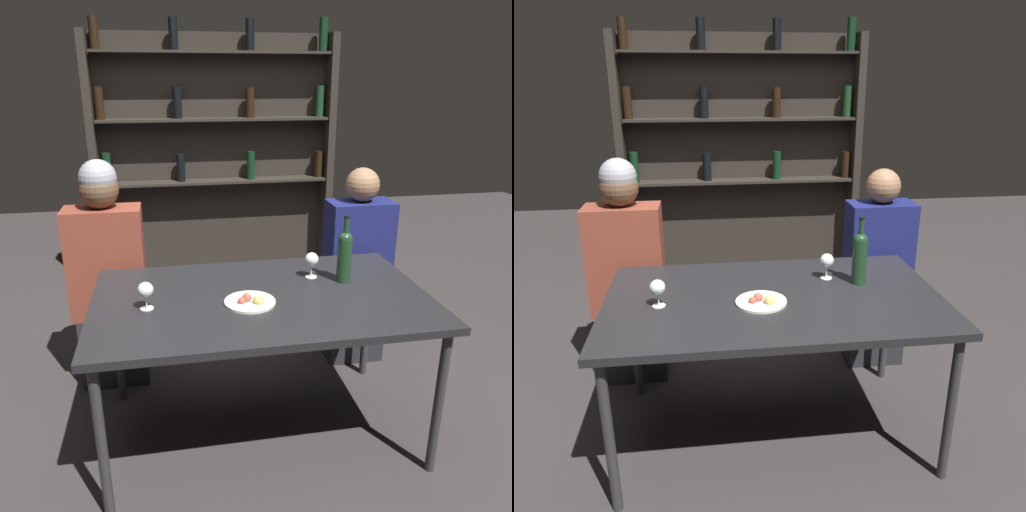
{
  "view_description": "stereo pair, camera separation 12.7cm",
  "coord_description": "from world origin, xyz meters",
  "views": [
    {
      "loc": [
        -0.42,
        -2.13,
        1.76
      ],
      "look_at": [
        0.0,
        0.14,
        0.93
      ],
      "focal_mm": 35.0,
      "sensor_mm": 36.0,
      "label": 1
    },
    {
      "loc": [
        -0.3,
        -2.15,
        1.76
      ],
      "look_at": [
        0.0,
        0.14,
        0.93
      ],
      "focal_mm": 35.0,
      "sensor_mm": 36.0,
      "label": 2
    }
  ],
  "objects": [
    {
      "name": "dining_table",
      "position": [
        0.0,
        0.0,
        0.72
      ],
      "size": [
        1.59,
        0.96,
        0.78
      ],
      "color": "black",
      "rests_on": "ground_plane"
    },
    {
      "name": "wine_glass_1",
      "position": [
        0.3,
        0.18,
        0.87
      ],
      "size": [
        0.07,
        0.07,
        0.13
      ],
      "color": "silver",
      "rests_on": "dining_table"
    },
    {
      "name": "ground_plane",
      "position": [
        0.0,
        0.0,
        0.0
      ],
      "size": [
        10.0,
        10.0,
        0.0
      ],
      "primitive_type": "plane",
      "color": "#332D2D"
    },
    {
      "name": "wine_rack_wall",
      "position": [
        -0.0,
        2.0,
        1.13
      ],
      "size": [
        1.96,
        0.21,
        2.19
      ],
      "color": "#28231E",
      "rests_on": "ground_plane"
    },
    {
      "name": "wine_bottle",
      "position": [
        0.44,
        0.1,
        0.93
      ],
      "size": [
        0.07,
        0.07,
        0.35
      ],
      "color": "#19381E",
      "rests_on": "dining_table"
    },
    {
      "name": "wine_glass_0",
      "position": [
        -0.53,
        -0.05,
        0.87
      ],
      "size": [
        0.07,
        0.07,
        0.13
      ],
      "color": "silver",
      "rests_on": "dining_table"
    },
    {
      "name": "seated_person_right",
      "position": [
        0.74,
        0.64,
        0.6
      ],
      "size": [
        0.39,
        0.22,
        1.26
      ],
      "color": "#26262B",
      "rests_on": "ground_plane"
    },
    {
      "name": "seated_person_left",
      "position": [
        -0.77,
        0.64,
        0.66
      ],
      "size": [
        0.42,
        0.22,
        1.35
      ],
      "color": "#26262B",
      "rests_on": "ground_plane"
    },
    {
      "name": "food_plate_0",
      "position": [
        -0.07,
        -0.08,
        0.79
      ],
      "size": [
        0.24,
        0.24,
        0.05
      ],
      "color": "silver",
      "rests_on": "dining_table"
    }
  ]
}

